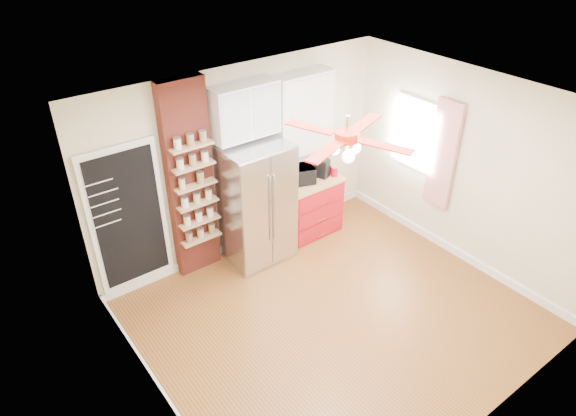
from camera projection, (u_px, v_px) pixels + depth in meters
floor at (335, 316)px, 6.39m from camera, size 4.50×4.50×0.00m
ceiling at (348, 111)px, 4.96m from camera, size 4.50×4.50×0.00m
wall_back at (243, 161)px, 7.03m from camera, size 4.50×0.02×2.70m
wall_front at (500, 332)px, 4.33m from camera, size 4.50×0.02×2.70m
wall_left at (151, 312)px, 4.53m from camera, size 0.02×4.00×2.70m
wall_right at (466, 169)px, 6.83m from camera, size 0.02×4.00×2.70m
chalkboard at (128, 218)px, 6.27m from camera, size 0.95×0.05×1.95m
brick_pillar at (190, 182)px, 6.54m from camera, size 0.60×0.16×2.70m
fridge at (256, 203)px, 7.01m from camera, size 0.90×0.70×1.75m
upper_glass_cabinet at (244, 110)px, 6.46m from camera, size 0.90×0.35×0.70m
red_cabinet at (308, 205)px, 7.76m from camera, size 0.94×0.64×0.90m
upper_shelf_unit at (303, 113)px, 7.12m from camera, size 0.90×0.30×1.15m
window at (415, 134)px, 7.32m from camera, size 0.04×0.75×1.05m
curtain at (443, 155)px, 6.98m from camera, size 0.06×0.40×1.55m
ceiling_fan at (347, 137)px, 5.11m from camera, size 1.40×1.40×0.44m
toaster_oven at (298, 175)px, 7.38m from camera, size 0.52×0.43×0.25m
coffee_maker at (322, 168)px, 7.53m from camera, size 0.22×0.24×0.29m
canister_left at (335, 172)px, 7.58m from camera, size 0.13×0.13×0.15m
canister_right at (330, 169)px, 7.65m from camera, size 0.11×0.11×0.14m
pantry_jar_oats at (182, 184)px, 6.31m from camera, size 0.08×0.08×0.14m
pantry_jar_beans at (200, 178)px, 6.43m from camera, size 0.11×0.11×0.14m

